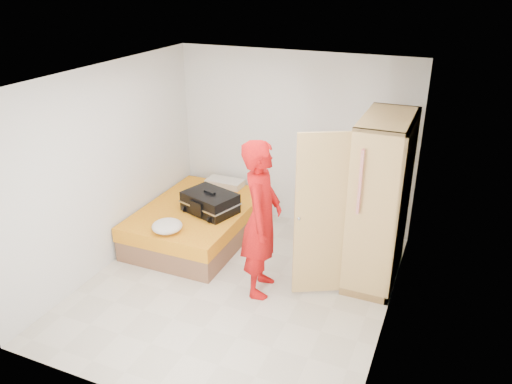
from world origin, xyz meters
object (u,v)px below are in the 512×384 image
at_px(suitcase, 210,203).
at_px(round_cushion, 167,226).
at_px(wardrobe, 375,206).
at_px(bed, 197,222).
at_px(person, 261,219).

distance_m(suitcase, round_cushion, 0.78).
bearing_deg(wardrobe, bed, 179.32).
height_order(wardrobe, round_cushion, wardrobe).
bearing_deg(wardrobe, round_cushion, -163.17).
relative_size(person, suitcase, 2.27).
xyz_separation_m(bed, suitcase, (0.25, -0.05, 0.39)).
distance_m(wardrobe, suitcase, 2.29).
bearing_deg(person, suitcase, 43.54).
xyz_separation_m(person, round_cushion, (-1.33, 0.04, -0.39)).
bearing_deg(person, bed, 47.24).
relative_size(wardrobe, round_cushion, 5.27).
height_order(bed, wardrobe, wardrobe).
relative_size(bed, suitcase, 2.38).
bearing_deg(round_cushion, suitcase, 71.92).
bearing_deg(wardrobe, suitcase, -179.49).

